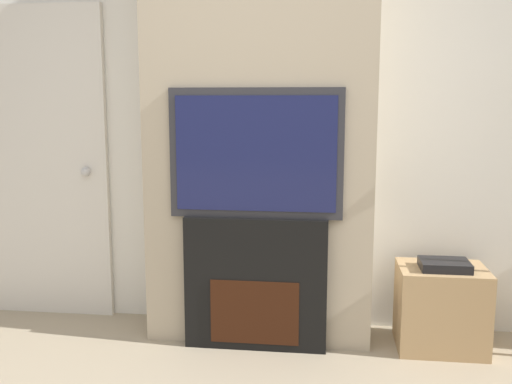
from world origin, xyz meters
name	(u,v)px	position (x,y,z in m)	size (l,w,h in m)	color
wall_back	(265,109)	(0.00, 2.03, 1.35)	(6.00, 0.06, 2.70)	silver
chimney_breast	(260,110)	(0.00, 1.80, 1.35)	(1.30, 0.39, 2.70)	tan
fireplace	(256,283)	(0.00, 1.61, 0.38)	(0.80, 0.15, 0.76)	black
television	(256,154)	(0.00, 1.60, 1.12)	(0.96, 0.07, 0.71)	#2D2D33
media_stand	(441,306)	(1.05, 1.72, 0.25)	(0.49, 0.38, 0.53)	tan
entry_door	(44,164)	(-1.43, 1.97, 1.00)	(0.86, 0.09, 2.00)	silver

